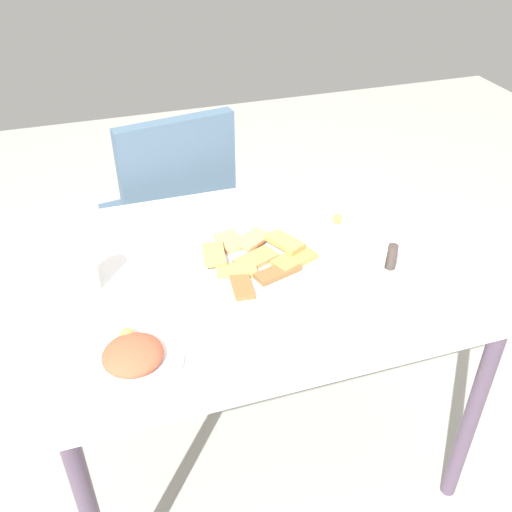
{
  "coord_description": "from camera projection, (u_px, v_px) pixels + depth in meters",
  "views": [
    {
      "loc": [
        -0.37,
        -1.16,
        1.62
      ],
      "look_at": [
        -0.0,
        -0.0,
        0.76
      ],
      "focal_mm": 40.41,
      "sensor_mm": 36.0,
      "label": 1
    }
  ],
  "objects": [
    {
      "name": "dining_table",
      "position": [
        256.0,
        289.0,
        1.56
      ],
      "size": [
        1.14,
        0.83,
        0.73
      ],
      "color": "white",
      "rests_on": "ground_plane"
    },
    {
      "name": "paper_napkin",
      "position": [
        114.0,
        240.0,
        1.6
      ],
      "size": [
        0.15,
        0.15,
        0.0
      ],
      "primitive_type": "cube",
      "rotation": [
        0.0,
        0.0,
        0.27
      ],
      "color": "white",
      "rests_on": "dining_table"
    },
    {
      "name": "dining_chair",
      "position": [
        172.0,
        212.0,
        2.12
      ],
      "size": [
        0.48,
        0.49,
        0.92
      ],
      "color": "#48627A",
      "rests_on": "ground_plane"
    },
    {
      "name": "fork",
      "position": [
        114.0,
        242.0,
        1.59
      ],
      "size": [
        0.16,
        0.07,
        0.0
      ],
      "primitive_type": "cube",
      "rotation": [
        0.0,
        0.0,
        0.37
      ],
      "color": "silver",
      "rests_on": "paper_napkin"
    },
    {
      "name": "salad_plate_rice",
      "position": [
        133.0,
        356.0,
        1.21
      ],
      "size": [
        0.21,
        0.21,
        0.05
      ],
      "color": "white",
      "rests_on": "dining_table"
    },
    {
      "name": "pide_platter",
      "position": [
        257.0,
        262.0,
        1.5
      ],
      "size": [
        0.32,
        0.32,
        0.04
      ],
      "color": "white",
      "rests_on": "dining_table"
    },
    {
      "name": "condiment_caddy",
      "position": [
        385.0,
        265.0,
        1.47
      ],
      "size": [
        0.1,
        0.1,
        0.08
      ],
      "color": "#B2B2B7",
      "rests_on": "dining_table"
    },
    {
      "name": "soda_can",
      "position": [
        83.0,
        269.0,
        1.39
      ],
      "size": [
        0.09,
        0.09,
        0.12
      ],
      "primitive_type": "cylinder",
      "rotation": [
        0.0,
        0.0,
        3.86
      ],
      "color": "silver",
      "rests_on": "dining_table"
    },
    {
      "name": "spoon",
      "position": [
        113.0,
        235.0,
        1.61
      ],
      "size": [
        0.19,
        0.08,
        0.0
      ],
      "primitive_type": "cube",
      "rotation": [
        0.0,
        0.0,
        0.34
      ],
      "color": "silver",
      "rests_on": "paper_napkin"
    },
    {
      "name": "ground_plane",
      "position": [
        256.0,
        440.0,
        1.93
      ],
      "size": [
        6.0,
        6.0,
        0.0
      ],
      "primitive_type": "plane",
      "color": "#AAA89E"
    },
    {
      "name": "salad_plate_greens",
      "position": [
        351.0,
        215.0,
        1.68
      ],
      "size": [
        0.19,
        0.19,
        0.04
      ],
      "color": "white",
      "rests_on": "dining_table"
    }
  ]
}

